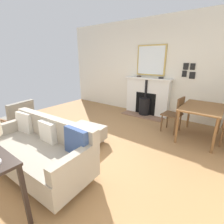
# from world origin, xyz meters

# --- Properties ---
(ground_plane) EXTENTS (5.63, 5.87, 0.01)m
(ground_plane) POSITION_xyz_m (0.00, 0.00, -0.00)
(ground_plane) COLOR olive
(wall_left) EXTENTS (0.12, 5.87, 2.80)m
(wall_left) POSITION_xyz_m (-2.82, 0.00, 1.40)
(wall_left) COLOR beige
(wall_left) RESTS_ON ground
(fireplace) EXTENTS (0.59, 1.43, 1.14)m
(fireplace) POSITION_xyz_m (-2.61, 0.21, 0.51)
(fireplace) COLOR brown
(fireplace) RESTS_ON ground
(mirror_over_mantel) EXTENTS (0.04, 0.88, 0.86)m
(mirror_over_mantel) POSITION_xyz_m (-2.73, 0.21, 1.63)
(mirror_over_mantel) COLOR tan
(mantel_bowl_near) EXTENTS (0.14, 0.14, 0.04)m
(mantel_bowl_near) POSITION_xyz_m (-2.64, -0.11, 1.16)
(mantel_bowl_near) COLOR #47382D
(mantel_bowl_near) RESTS_ON fireplace
(mantel_bowl_far) EXTENTS (0.14, 0.14, 0.04)m
(mantel_bowl_far) POSITION_xyz_m (-2.64, 0.59, 1.16)
(mantel_bowl_far) COLOR black
(mantel_bowl_far) RESTS_ON fireplace
(sofa) EXTENTS (0.87, 1.85, 0.80)m
(sofa) POSITION_xyz_m (0.86, 0.09, 0.35)
(sofa) COLOR #B2B2B7
(sofa) RESTS_ON ground
(ottoman) EXTENTS (0.67, 0.76, 0.36)m
(ottoman) POSITION_xyz_m (-0.13, 0.04, 0.23)
(ottoman) COLOR #B2B2B7
(ottoman) RESTS_ON ground
(armchair_accent) EXTENTS (0.77, 0.70, 0.80)m
(armchair_accent) POSITION_xyz_m (0.48, -1.46, 0.45)
(armchair_accent) COLOR brown
(armchair_accent) RESTS_ON ground
(dining_table) EXTENTS (1.10, 0.76, 0.73)m
(dining_table) POSITION_xyz_m (-1.78, 1.85, 0.63)
(dining_table) COLOR brown
(dining_table) RESTS_ON ground
(dining_chair_near_fireplace) EXTENTS (0.44, 0.44, 0.86)m
(dining_chair_near_fireplace) POSITION_xyz_m (-1.77, 1.33, 0.51)
(dining_chair_near_fireplace) COLOR brown
(dining_chair_near_fireplace) RESTS_ON ground
(photo_gallery_row) EXTENTS (0.02, 0.32, 0.39)m
(photo_gallery_row) POSITION_xyz_m (-2.74, 1.28, 1.38)
(photo_gallery_row) COLOR black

